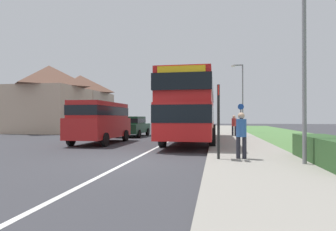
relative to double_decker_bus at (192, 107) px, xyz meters
name	(u,v)px	position (x,y,z in m)	size (l,w,h in m)	color
ground_plane	(130,161)	(-1.50, -7.68, -2.14)	(120.00, 120.00, 0.00)	#38383D
lane_marking_centre	(169,141)	(-1.50, 0.32, -2.14)	(0.14, 60.00, 0.01)	silver
pavement_near_side	(240,145)	(2.70, -1.68, -2.08)	(3.20, 68.00, 0.12)	gray
grass_verge_seaward	(328,146)	(7.00, -1.68, -2.10)	(6.00, 68.00, 0.08)	#517F42
roadside_hedge	(330,152)	(4.80, -7.76, -1.69)	(1.10, 4.02, 0.90)	#2D5128
double_decker_bus	(192,107)	(0.00, 0.00, 0.00)	(2.80, 11.12, 3.70)	red
parked_van_red	(101,119)	(-5.17, -1.72, -0.74)	(2.11, 5.20, 2.37)	#B21E1E
parked_car_dark_green	(133,125)	(-5.06, 4.16, -1.27)	(1.92, 4.21, 1.58)	#19472D
pedestrian_at_stop	(241,133)	(2.25, -7.22, -1.17)	(0.34, 0.34, 1.67)	#23232D
pedestrian_walking_away	(234,125)	(2.77, 4.50, -1.17)	(0.34, 0.34, 1.67)	#23232D
bus_stop_sign	(218,116)	(1.50, -7.41, -0.60)	(0.09, 0.52, 2.60)	black
cycle_route_sign	(241,119)	(3.24, 4.16, -0.72)	(0.44, 0.08, 2.52)	slate
street_lamp_near	(300,33)	(3.90, -7.95, 1.89)	(1.14, 0.20, 6.99)	slate
street_lamp_mid	(241,93)	(3.88, 10.66, 1.72)	(1.14, 0.20, 6.65)	slate
house_terrace_far_side	(66,101)	(-15.08, 11.50, 1.22)	(6.38, 12.70, 6.73)	#C1A88E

